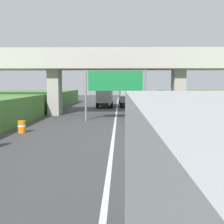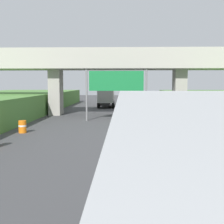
{
  "view_description": "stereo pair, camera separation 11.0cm",
  "coord_description": "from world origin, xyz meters",
  "views": [
    {
      "loc": [
        0.44,
        5.23,
        3.54
      ],
      "look_at": [
        0.0,
        21.58,
        2.0
      ],
      "focal_mm": 47.77,
      "sensor_mm": 36.0,
      "label": 1
    },
    {
      "loc": [
        0.55,
        5.23,
        3.54
      ],
      "look_at": [
        0.0,
        21.58,
        2.0
      ],
      "focal_mm": 47.77,
      "sensor_mm": 36.0,
      "label": 2
    }
  ],
  "objects": [
    {
      "name": "overpass_bridge",
      "position": [
        0.0,
        39.23,
        5.52
      ],
      "size": [
        40.0,
        4.8,
        7.39
      ],
      "color": "#ADA89E",
      "rests_on": "ground"
    },
    {
      "name": "construction_barrel_4",
      "position": [
        -6.67,
        26.41,
        0.46
      ],
      "size": [
        0.57,
        0.57,
        0.9
      ],
      "color": "orange",
      "rests_on": "ground"
    },
    {
      "name": "truck_black",
      "position": [
        -1.84,
        50.84,
        1.93
      ],
      "size": [
        2.44,
        7.3,
        3.44
      ],
      "color": "black",
      "rests_on": "ground"
    },
    {
      "name": "truck_orange",
      "position": [
        1.66,
        52.0,
        1.93
      ],
      "size": [
        2.44,
        7.3,
        3.44
      ],
      "color": "black",
      "rests_on": "ground"
    },
    {
      "name": "overhead_highway_sign",
      "position": [
        0.0,
        33.72,
        3.56
      ],
      "size": [
        5.88,
        0.18,
        4.89
      ],
      "color": "slate",
      "rests_on": "ground"
    },
    {
      "name": "speed_limit_sign",
      "position": [
        7.4,
        25.84,
        1.48
      ],
      "size": [
        0.6,
        0.08,
        2.23
      ],
      "color": "slate",
      "rests_on": "ground"
    },
    {
      "name": "lane_centre_stripe",
      "position": [
        0.0,
        31.39,
        0.0
      ],
      "size": [
        0.2,
        102.77,
        0.01
      ],
      "primitive_type": "cube",
      "color": "white",
      "rests_on": "ground"
    },
    {
      "name": "car_white",
      "position": [
        5.01,
        23.55,
        0.86
      ],
      "size": [
        1.86,
        4.1,
        1.72
      ],
      "color": "silver",
      "rests_on": "ground"
    },
    {
      "name": "truck_yellow",
      "position": [
        1.48,
        60.43,
        1.93
      ],
      "size": [
        2.44,
        7.3,
        3.44
      ],
      "color": "black",
      "rests_on": "ground"
    }
  ]
}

